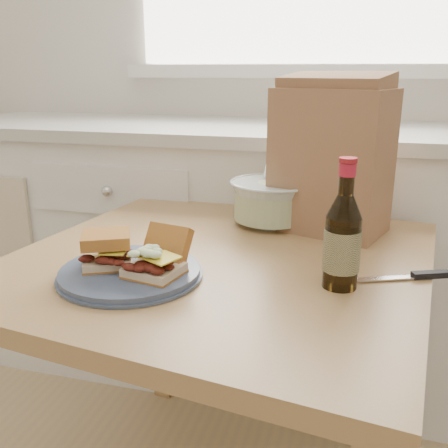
% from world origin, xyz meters
% --- Properties ---
extents(wall_back, '(4.00, 0.02, 2.70)m').
position_xyz_m(wall_back, '(0.00, 2.00, 1.35)').
color(wall_back, silver).
rests_on(wall_back, ground).
extents(cabinet_run, '(2.50, 0.64, 0.94)m').
position_xyz_m(cabinet_run, '(-0.00, 1.70, 0.47)').
color(cabinet_run, white).
rests_on(cabinet_run, ground).
extents(dining_table, '(0.99, 0.99, 0.73)m').
position_xyz_m(dining_table, '(-0.00, 0.97, 0.62)').
color(dining_table, '#AB7850').
rests_on(dining_table, ground).
extents(plate, '(0.28, 0.28, 0.02)m').
position_xyz_m(plate, '(-0.14, 0.80, 0.74)').
color(plate, '#404E68').
rests_on(plate, dining_table).
extents(sandwich_left, '(0.12, 0.12, 0.07)m').
position_xyz_m(sandwich_left, '(-0.19, 0.81, 0.78)').
color(sandwich_left, '#CBB38F').
rests_on(sandwich_left, plate).
extents(sandwich_right, '(0.12, 0.15, 0.08)m').
position_xyz_m(sandwich_right, '(-0.08, 0.81, 0.78)').
color(sandwich_right, '#CBB38F').
rests_on(sandwich_right, plate).
extents(coleslaw_bowl, '(0.22, 0.22, 0.22)m').
position_xyz_m(coleslaw_bowl, '(0.06, 1.23, 0.79)').
color(coleslaw_bowl, silver).
rests_on(coleslaw_bowl, dining_table).
extents(beer_bottle, '(0.07, 0.07, 0.25)m').
position_xyz_m(beer_bottle, '(0.26, 0.87, 0.82)').
color(beer_bottle, black).
rests_on(beer_bottle, dining_table).
extents(knife, '(0.18, 0.09, 0.01)m').
position_xyz_m(knife, '(0.41, 0.95, 0.74)').
color(knife, silver).
rests_on(knife, dining_table).
extents(paper_bag, '(0.31, 0.26, 0.35)m').
position_xyz_m(paper_bag, '(0.21, 1.22, 0.91)').
color(paper_bag, '#966749').
rests_on(paper_bag, dining_table).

